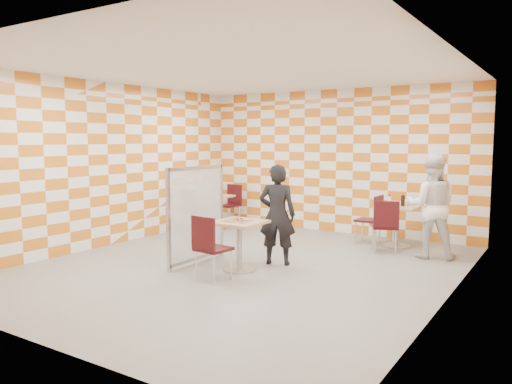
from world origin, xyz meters
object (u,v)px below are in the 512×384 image
Objects in this scene: chair_empty_far at (232,201)px; man_white at (431,206)px; chair_empty_near at (191,208)px; man_dark at (277,215)px; chair_second_side at (373,216)px; main_table at (239,237)px; chair_main_front at (209,243)px; sport_bottle at (390,200)px; second_table at (397,219)px; chair_second_front at (386,222)px; partition at (197,214)px; soda_bottle at (403,201)px; empty_table at (213,206)px.

chair_empty_far is 0.53× the size of man_white.
man_dark is at bearing -24.37° from chair_empty_near.
chair_second_side is at bearing -130.47° from man_dark.
chair_main_front is at bearing -89.58° from main_table.
chair_empty_far is at bearing 176.04° from sport_bottle.
chair_second_front is at bearing -90.04° from second_table.
chair_second_front is at bearing 56.43° from main_table.
second_table is at bearing 62.86° from main_table.
man_dark is at bearing 29.24° from partition.
soda_bottle reaches higher than chair_second_front.
chair_second_front reaches higher than empty_table.
main_table is 3.28m from second_table.
soda_bottle is at bearing -6.01° from sport_bottle.
chair_main_front is at bearing -46.40° from chair_empty_near.
main_table and second_table have the same top height.
sport_bottle reaches higher than chair_empty_far.
empty_table is 0.81× the size of chair_empty_near.
chair_empty_far is 3.66m from partition.
sport_bottle is (-0.89, 0.63, -0.03)m from man_white.
main_table is at bearing -0.83° from partition.
chair_main_front is 1.00× the size of chair_empty_far.
chair_empty_near is 4.76m from man_white.
soda_bottle is at bearing -140.20° from man_dark.
partition reaches higher than chair_main_front.
chair_empty_near is 2.55m from partition.
man_dark is 6.86× the size of soda_bottle.
man_white reaches higher than sport_bottle.
chair_empty_far is 3.80m from sport_bottle.
man_white reaches higher than chair_second_front.
partition is at bearing 7.59° from man_dark.
man_white is at bearing -36.74° from second_table.
chair_second_side is at bearing 73.83° from chair_main_front.
soda_bottle is (1.28, 2.36, 0.06)m from man_dark.
empty_table is 0.81× the size of chair_empty_far.
main_table is at bearing -123.57° from chair_second_front.
partition is 7.75× the size of sport_bottle.
chair_empty_near is (-0.10, -0.63, 0.04)m from empty_table.
chair_empty_near is at bearing -163.83° from sport_bottle.
empty_table is 3.93m from chair_second_front.
empty_table is at bearing 133.63° from main_table.
chair_main_front is 1.00× the size of chair_second_front.
chair_second_side is 1.30m from man_white.
man_dark is (1.11, 0.62, -0.00)m from partition.
soda_bottle is at bearing 51.20° from partition.
second_table is 3.97m from chair_empty_far.
chair_second_side is (-0.44, -0.04, 0.04)m from second_table.
man_dark is at bearing -118.56° from soda_bottle.
empty_table is at bearing 175.88° from chair_second_front.
chair_empty_far reaches higher than main_table.
chair_main_front and chair_second_side have the same top height.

